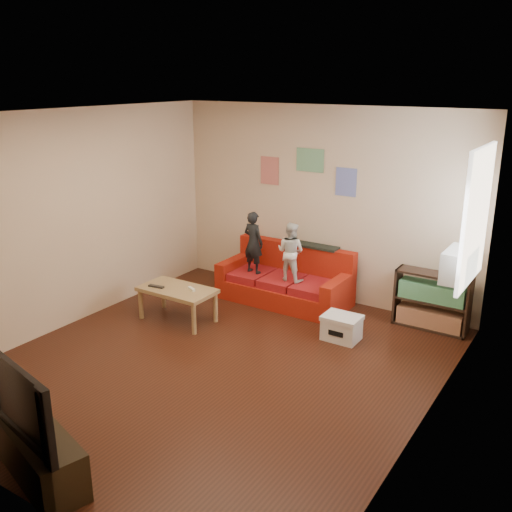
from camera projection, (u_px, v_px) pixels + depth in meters
The scene contains 17 objects.
room_shell at pixel (214, 248), 5.93m from camera, with size 4.52×5.02×2.72m.
sofa at pixel (286, 282), 8.06m from camera, with size 1.83×0.84×0.80m.
child_a at pixel (253, 242), 7.99m from camera, with size 0.32×0.21×0.89m, color black.
child_b at pixel (291, 252), 7.70m from camera, with size 0.39×0.31×0.81m, color silver.
coffee_table at pixel (177, 293), 7.37m from camera, with size 0.99×0.54×0.44m.
remote at pixel (156, 286), 7.38m from camera, with size 0.22×0.05×0.02m, color black.
game_controller at pixel (192, 289), 7.28m from camera, with size 0.14×0.04×0.03m, color white.
bookshelf at pixel (432, 304), 7.15m from camera, with size 0.92×0.28×0.74m.
window at pixel (476, 217), 6.01m from camera, with size 0.04×1.08×1.48m, color white.
ac_unit at pixel (459, 265), 6.25m from camera, with size 0.28×0.55×0.35m, color #B7B2A3.
artwork_left at pixel (270, 171), 8.23m from camera, with size 0.30×0.01×0.40m, color #D87266.
artwork_center at pixel (310, 160), 7.84m from camera, with size 0.42×0.01×0.32m, color #72B27F.
artwork_right at pixel (346, 182), 7.63m from camera, with size 0.30×0.01×0.38m, color #727FCC.
file_box at pixel (342, 327), 6.89m from camera, with size 0.45×0.34×0.31m.
tv_stand at pixel (39, 454), 4.51m from camera, with size 1.10×0.37×0.41m, color black.
television at pixel (31, 395), 4.35m from camera, with size 1.11×0.15×0.64m, color black.
tissue at pixel (333, 328), 7.10m from camera, with size 0.11×0.11×0.11m, color silver.
Camera 1 is at (3.44, -4.53, 3.07)m, focal length 40.00 mm.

